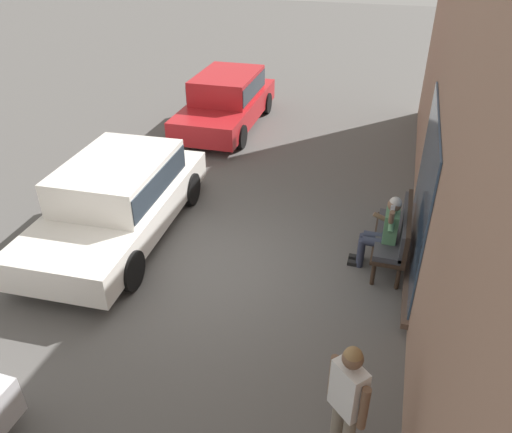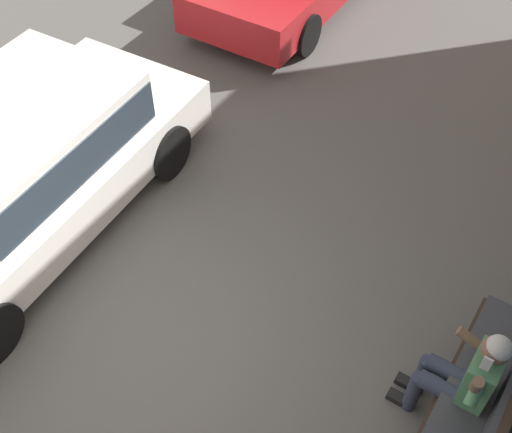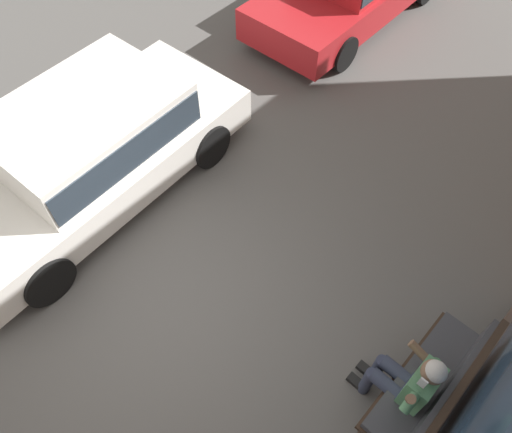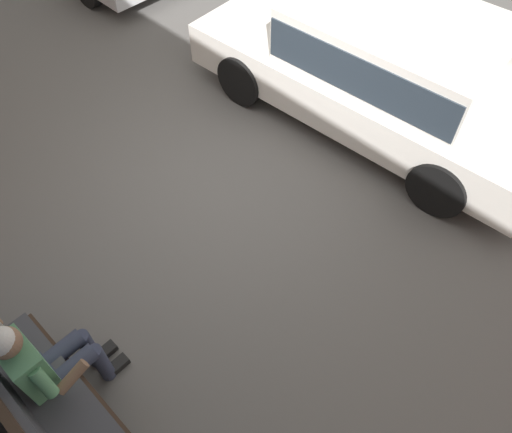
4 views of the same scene
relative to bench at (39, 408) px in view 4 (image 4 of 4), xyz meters
The scene contains 4 objects.
ground_plane 3.14m from the bench, 69.96° to the right, with size 60.00×60.00×0.00m, color #565451.
bench is the anchor object (origin of this frame).
person_on_phone 0.33m from the bench, 47.52° to the right, with size 0.73×0.74×1.37m.
parked_car_mid 4.98m from the bench, 84.67° to the right, with size 4.62×2.15×1.44m.
Camera 4 is at (-2.97, 2.60, 4.33)m, focal length 35.00 mm.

